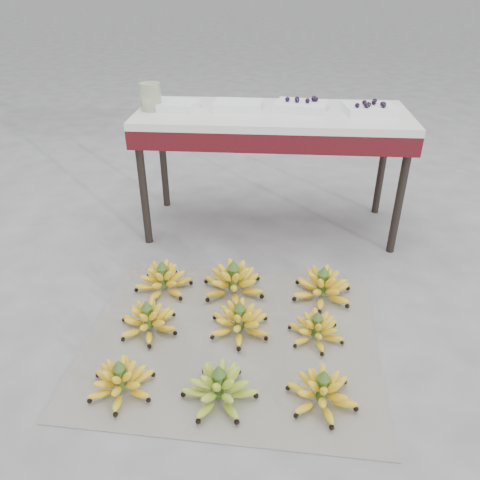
# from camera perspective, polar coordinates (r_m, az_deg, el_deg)

# --- Properties ---
(ground) EXTENTS (60.00, 60.00, 0.00)m
(ground) POSITION_cam_1_polar(r_m,az_deg,el_deg) (2.11, 2.21, -11.10)
(ground) COLOR slate
(ground) RESTS_ON ground
(newspaper_mat) EXTENTS (1.29, 1.10, 0.01)m
(newspaper_mat) POSITION_cam_1_polar(r_m,az_deg,el_deg) (2.08, -0.98, -11.84)
(newspaper_mat) COLOR beige
(newspaper_mat) RESTS_ON ground
(bunch_front_left) EXTENTS (0.32, 0.32, 0.15)m
(bunch_front_left) POSITION_cam_1_polar(r_m,az_deg,el_deg) (1.88, -14.28, -16.29)
(bunch_front_left) COLOR yellow
(bunch_front_left) RESTS_ON newspaper_mat
(bunch_front_center) EXTENTS (0.28, 0.28, 0.17)m
(bunch_front_center) POSITION_cam_1_polar(r_m,az_deg,el_deg) (1.80, -2.53, -17.56)
(bunch_front_center) COLOR olive
(bunch_front_center) RESTS_ON newspaper_mat
(bunch_front_right) EXTENTS (0.31, 0.31, 0.16)m
(bunch_front_right) POSITION_cam_1_polar(r_m,az_deg,el_deg) (1.81, 9.97, -17.71)
(bunch_front_right) COLOR yellow
(bunch_front_right) RESTS_ON newspaper_mat
(bunch_mid_left) EXTENTS (0.34, 0.34, 0.16)m
(bunch_mid_left) POSITION_cam_1_polar(r_m,az_deg,el_deg) (2.12, -11.12, -9.55)
(bunch_mid_left) COLOR yellow
(bunch_mid_left) RESTS_ON newspaper_mat
(bunch_mid_center) EXTENTS (0.31, 0.31, 0.17)m
(bunch_mid_center) POSITION_cam_1_polar(r_m,az_deg,el_deg) (2.07, -0.05, -9.85)
(bunch_mid_center) COLOR yellow
(bunch_mid_center) RESTS_ON newspaper_mat
(bunch_mid_right) EXTENTS (0.29, 0.29, 0.15)m
(bunch_mid_right) POSITION_cam_1_polar(r_m,az_deg,el_deg) (2.06, 9.25, -10.66)
(bunch_mid_right) COLOR yellow
(bunch_mid_right) RESTS_ON newspaper_mat
(bunch_back_left) EXTENTS (0.29, 0.29, 0.17)m
(bunch_back_left) POSITION_cam_1_polar(r_m,az_deg,el_deg) (2.34, -9.32, -4.84)
(bunch_back_left) COLOR yellow
(bunch_back_left) RESTS_ON newspaper_mat
(bunch_back_center) EXTENTS (0.39, 0.39, 0.19)m
(bunch_back_center) POSITION_cam_1_polar(r_m,az_deg,el_deg) (2.29, -0.81, -5.10)
(bunch_back_center) COLOR yellow
(bunch_back_center) RESTS_ON newspaper_mat
(bunch_back_right) EXTENTS (0.31, 0.31, 0.18)m
(bunch_back_right) POSITION_cam_1_polar(r_m,az_deg,el_deg) (2.29, 9.99, -5.65)
(bunch_back_right) COLOR yellow
(bunch_back_right) RESTS_ON newspaper_mat
(vendor_table) EXTENTS (1.49, 0.60, 0.72)m
(vendor_table) POSITION_cam_1_polar(r_m,az_deg,el_deg) (2.69, 3.92, 13.72)
(vendor_table) COLOR black
(vendor_table) RESTS_ON ground
(tray_far_left) EXTENTS (0.29, 0.23, 0.04)m
(tray_far_left) POSITION_cam_1_polar(r_m,az_deg,el_deg) (2.72, -8.08, 15.96)
(tray_far_left) COLOR silver
(tray_far_left) RESTS_ON vendor_table
(tray_left) EXTENTS (0.27, 0.20, 0.04)m
(tray_left) POSITION_cam_1_polar(r_m,az_deg,el_deg) (2.70, -0.23, 16.11)
(tray_left) COLOR silver
(tray_left) RESTS_ON vendor_table
(tray_right) EXTENTS (0.31, 0.26, 0.07)m
(tray_right) POSITION_cam_1_polar(r_m,az_deg,el_deg) (2.69, 7.44, 15.90)
(tray_right) COLOR silver
(tray_right) RESTS_ON vendor_table
(tray_far_right) EXTENTS (0.29, 0.23, 0.07)m
(tray_far_right) POSITION_cam_1_polar(r_m,az_deg,el_deg) (2.70, 15.54, 15.12)
(tray_far_right) COLOR silver
(tray_far_right) RESTS_ON vendor_table
(glass_jar) EXTENTS (0.14, 0.14, 0.14)m
(glass_jar) POSITION_cam_1_polar(r_m,az_deg,el_deg) (2.71, -10.86, 16.78)
(glass_jar) COLOR beige
(glass_jar) RESTS_ON vendor_table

